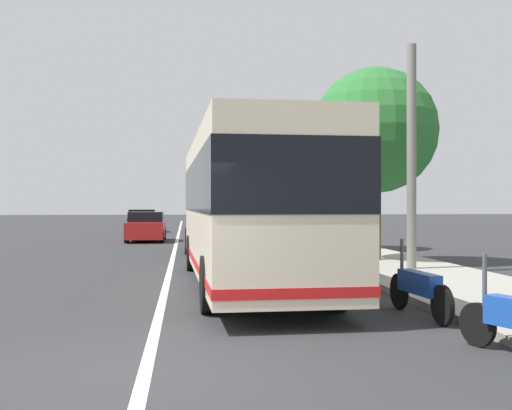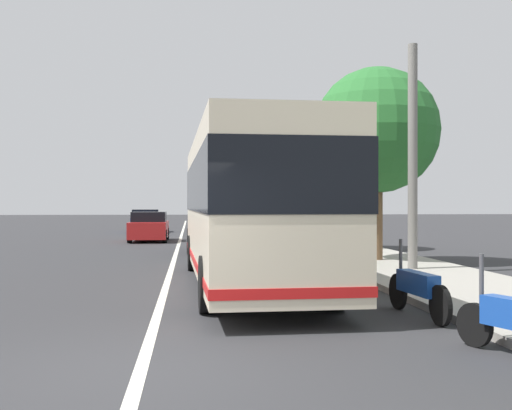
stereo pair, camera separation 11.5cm
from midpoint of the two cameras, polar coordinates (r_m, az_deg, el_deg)
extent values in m
plane|color=#2D2D30|center=(7.43, -10.04, -14.63)|extent=(220.00, 220.00, 0.00)
cube|color=#9E998E|center=(18.27, 13.21, -5.65)|extent=(110.00, 3.60, 0.14)
cube|color=silver|center=(17.28, -7.68, -6.20)|extent=(110.00, 0.16, 0.01)
cube|color=beige|center=(14.43, -0.55, -0.01)|extent=(11.11, 2.81, 3.04)
cube|color=black|center=(14.44, -0.55, 1.75)|extent=(11.15, 2.85, 1.15)
cube|color=red|center=(14.49, -0.55, -5.04)|extent=(11.14, 2.84, 0.16)
cylinder|color=black|center=(17.91, -5.58, -4.38)|extent=(1.01, 0.33, 1.00)
cylinder|color=black|center=(18.14, 1.58, -4.33)|extent=(1.01, 0.33, 1.00)
cylinder|color=black|center=(10.89, -4.12, -7.25)|extent=(1.01, 0.33, 1.00)
cylinder|color=black|center=(11.26, 7.49, -7.01)|extent=(1.01, 0.33, 1.00)
cylinder|color=black|center=(8.89, 19.68, -10.28)|extent=(0.57, 0.28, 0.58)
cylinder|color=#4C4C51|center=(8.72, 20.26, -6.49)|extent=(0.06, 0.06, 0.70)
cylinder|color=black|center=(11.61, 13.12, -7.69)|extent=(0.64, 0.13, 0.64)
cylinder|color=black|center=(10.18, 16.81, -8.79)|extent=(0.64, 0.13, 0.64)
cube|color=#1947A5|center=(10.86, 14.84, -6.90)|extent=(1.22, 0.34, 0.36)
cylinder|color=#4C4C51|center=(11.44, 13.36, -4.79)|extent=(0.06, 0.06, 0.70)
cube|color=black|center=(25.07, -3.91, -2.90)|extent=(4.50, 1.97, 0.83)
cube|color=black|center=(24.82, -3.91, -1.35)|extent=(2.19, 1.73, 0.53)
cylinder|color=black|center=(26.56, -5.64, -3.33)|extent=(0.65, 0.25, 0.64)
cylinder|color=black|center=(26.55, -2.14, -3.33)|extent=(0.65, 0.25, 0.64)
cylinder|color=black|center=(23.65, -5.90, -3.75)|extent=(0.65, 0.25, 0.64)
cylinder|color=black|center=(23.64, -1.97, -3.75)|extent=(0.65, 0.25, 0.64)
cube|color=navy|center=(43.25, -10.01, -1.67)|extent=(4.75, 2.20, 0.83)
cube|color=black|center=(43.33, -10.01, -0.76)|extent=(2.37, 1.89, 0.54)
cylinder|color=black|center=(41.74, -8.83, -2.11)|extent=(0.65, 0.26, 0.64)
cylinder|color=black|center=(41.75, -11.21, -2.11)|extent=(0.65, 0.26, 0.64)
cylinder|color=black|center=(44.80, -8.89, -1.96)|extent=(0.65, 0.26, 0.64)
cylinder|color=black|center=(44.81, -11.11, -1.96)|extent=(0.65, 0.26, 0.64)
cube|color=red|center=(32.46, -9.63, -2.24)|extent=(4.37, 1.85, 0.82)
cube|color=black|center=(32.47, -9.63, -1.07)|extent=(2.10, 1.70, 0.50)
cylinder|color=black|center=(30.99, -8.24, -2.85)|extent=(0.64, 0.22, 0.64)
cylinder|color=black|center=(31.11, -11.36, -2.84)|extent=(0.64, 0.22, 0.64)
cylinder|color=black|center=(33.87, -8.05, -2.60)|extent=(0.64, 0.22, 0.64)
cylinder|color=black|center=(33.97, -10.91, -2.60)|extent=(0.64, 0.22, 0.64)
cylinder|color=brown|center=(20.13, 11.11, -0.99)|extent=(0.39, 0.39, 3.04)
sphere|color=#286B2D|center=(20.26, 11.11, 6.70)|extent=(3.98, 3.98, 3.98)
cylinder|color=brown|center=(25.81, 5.79, -0.93)|extent=(0.31, 0.31, 2.89)
sphere|color=#1E5B26|center=(25.90, 5.79, 4.90)|extent=(3.97, 3.97, 3.97)
cylinder|color=slate|center=(17.54, 14.30, 4.10)|extent=(0.26, 0.26, 6.25)
camera|label=1|loc=(0.06, -89.77, 0.00)|focal=43.80mm
camera|label=2|loc=(0.06, 90.23, 0.00)|focal=43.80mm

